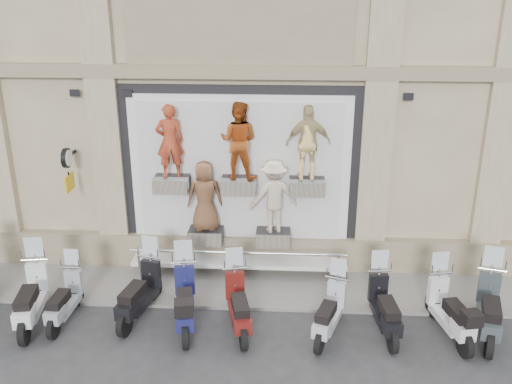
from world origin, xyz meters
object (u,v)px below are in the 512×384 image
at_px(scooter_b, 30,288).
at_px(scooter_d, 139,284).
at_px(clock_sign_bracket, 68,164).
at_px(scooter_c, 63,292).
at_px(scooter_j, 491,299).
at_px(scooter_f, 238,296).
at_px(scooter_h, 385,299).
at_px(scooter_e, 184,291).
at_px(guard_rail, 238,269).
at_px(scooter_g, 330,304).
at_px(scooter_i, 451,302).

relative_size(scooter_b, scooter_d, 1.04).
relative_size(clock_sign_bracket, scooter_c, 0.60).
relative_size(scooter_d, scooter_j, 0.96).
relative_size(scooter_f, scooter_h, 1.01).
bearing_deg(scooter_h, scooter_j, -6.55).
bearing_deg(scooter_c, scooter_j, 2.21).
bearing_deg(scooter_c, scooter_e, 1.22).
distance_m(guard_rail, scooter_c, 3.83).
bearing_deg(scooter_h, scooter_e, 174.49).
xyz_separation_m(scooter_e, scooter_j, (6.11, 0.01, 0.01)).
distance_m(guard_rail, scooter_g, 2.68).
height_order(scooter_g, scooter_j, scooter_j).
relative_size(guard_rail, scooter_j, 2.46).
xyz_separation_m(guard_rail, scooter_g, (1.99, -1.78, 0.26)).
bearing_deg(guard_rail, scooter_j, -17.35).
relative_size(scooter_h, scooter_i, 0.98).
height_order(guard_rail, clock_sign_bracket, clock_sign_bracket).
bearing_deg(scooter_g, clock_sign_bracket, 178.20).
distance_m(scooter_e, scooter_j, 6.11).
height_order(scooter_f, scooter_i, scooter_i).
bearing_deg(scooter_g, guard_rail, 157.24).
bearing_deg(scooter_f, scooter_i, -12.06).
distance_m(scooter_e, scooter_h, 4.05).
distance_m(scooter_c, scooter_i, 7.87).
relative_size(guard_rail, scooter_h, 2.69).
height_order(clock_sign_bracket, scooter_f, clock_sign_bracket).
height_order(guard_rail, scooter_j, scooter_j).
distance_m(scooter_b, scooter_c, 0.67).
bearing_deg(scooter_j, scooter_e, -165.07).
height_order(scooter_f, scooter_j, scooter_j).
xyz_separation_m(scooter_g, scooter_j, (3.18, 0.16, 0.11)).
bearing_deg(scooter_i, scooter_j, -8.33).
xyz_separation_m(scooter_f, scooter_h, (2.95, 0.08, -0.01)).
bearing_deg(scooter_e, scooter_f, -11.95).
bearing_deg(scooter_f, scooter_b, 167.99).
bearing_deg(scooter_f, scooter_g, -15.50).
height_order(guard_rail, scooter_e, scooter_e).
distance_m(clock_sign_bracket, scooter_f, 5.02).
relative_size(scooter_d, scooter_h, 1.04).
xyz_separation_m(clock_sign_bracket, scooter_f, (4.06, -2.14, -2.03)).
distance_m(clock_sign_bracket, scooter_d, 3.33).
xyz_separation_m(guard_rail, scooter_b, (-4.13, -1.69, 0.36)).
bearing_deg(scooter_h, guard_rail, 146.86).
distance_m(scooter_b, scooter_i, 8.51).
bearing_deg(scooter_h, clock_sign_bracket, 157.61).
height_order(scooter_c, scooter_f, scooter_f).
distance_m(scooter_d, scooter_g, 3.97).
bearing_deg(scooter_i, scooter_b, 168.27).
bearing_deg(scooter_f, scooter_j, -11.52).
xyz_separation_m(scooter_d, scooter_i, (6.34, -0.32, -0.02)).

